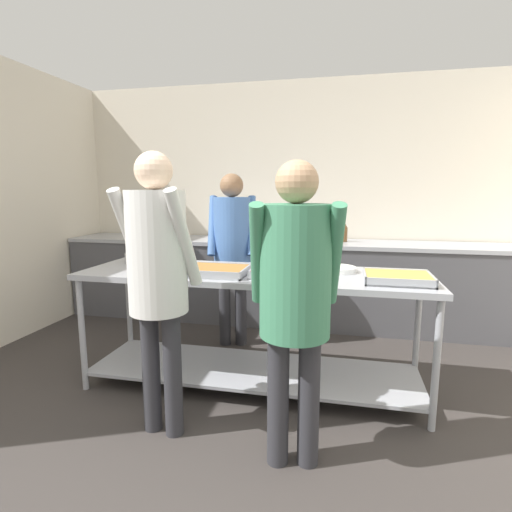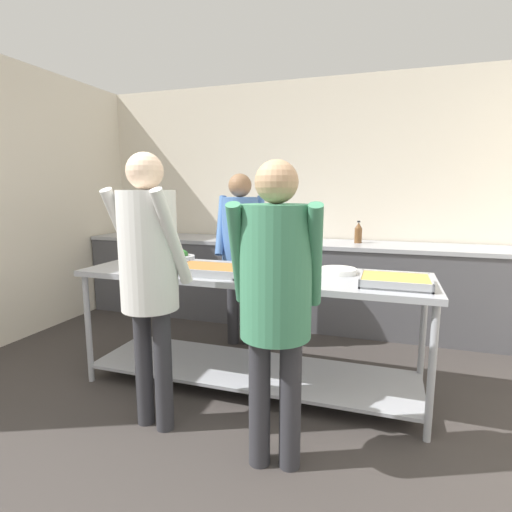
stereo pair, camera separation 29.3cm
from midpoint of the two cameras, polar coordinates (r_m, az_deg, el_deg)
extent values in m
cube|color=beige|center=(4.65, 9.13, 7.77)|extent=(5.08, 0.06, 2.65)
cube|color=beige|center=(4.35, -30.41, 6.52)|extent=(0.06, 3.54, 2.65)
cube|color=#4C4C51|center=(4.40, 8.06, -4.01)|extent=(4.92, 0.62, 0.86)
cube|color=#9EA0A8|center=(4.32, 8.19, 1.83)|extent=(4.92, 0.65, 0.04)
cube|color=black|center=(4.51, -1.05, 2.33)|extent=(0.42, 0.43, 0.02)
cube|color=#9EA0A8|center=(2.86, 2.31, -2.71)|extent=(2.48, 0.74, 0.04)
cube|color=#9EA0A8|center=(3.09, 2.22, -15.98)|extent=(2.40, 0.66, 0.02)
cylinder|color=#9EA0A8|center=(3.24, -20.45, -9.81)|extent=(0.04, 0.04, 0.83)
cylinder|color=#9EA0A8|center=(2.61, 26.89, -14.90)|extent=(0.04, 0.04, 0.83)
cylinder|color=#9EA0A8|center=(3.73, -14.25, -6.96)|extent=(0.04, 0.04, 0.83)
cylinder|color=#9EA0A8|center=(3.21, 25.21, -10.29)|extent=(0.04, 0.04, 0.83)
cylinder|color=#9EA0A8|center=(3.42, -12.89, 0.03)|extent=(0.24, 0.24, 0.07)
cylinder|color=brown|center=(3.41, -12.91, 0.55)|extent=(0.21, 0.21, 0.01)
cylinder|color=black|center=(3.32, -10.10, 0.33)|extent=(0.14, 0.02, 0.02)
cylinder|color=#B2B2B7|center=(3.23, -8.11, -0.49)|extent=(0.22, 0.22, 0.06)
sphere|color=#2D702D|center=(3.22, -7.71, 0.23)|extent=(0.07, 0.07, 0.07)
sphere|color=#2D702D|center=(3.27, -8.02, 0.36)|extent=(0.07, 0.07, 0.07)
sphere|color=#2D702D|center=(3.20, -8.78, 0.16)|extent=(0.07, 0.07, 0.07)
cube|color=#9EA0A8|center=(2.81, -3.64, -2.39)|extent=(0.50, 0.34, 0.01)
cube|color=#9E6B33|center=(2.80, -3.64, -1.89)|extent=(0.47, 0.31, 0.04)
cube|color=#9EA0A8|center=(2.66, -4.94, -2.61)|extent=(0.50, 0.01, 0.05)
cube|color=#9EA0A8|center=(2.95, -2.47, -1.38)|extent=(0.50, 0.01, 0.05)
cube|color=#9EA0A8|center=(2.90, -8.10, -1.65)|extent=(0.01, 0.34, 0.05)
cube|color=#9EA0A8|center=(2.72, 1.11, -2.28)|extent=(0.01, 0.34, 0.05)
cube|color=#9EA0A8|center=(2.70, 6.22, -2.93)|extent=(0.40, 0.30, 0.01)
cube|color=#B23D2D|center=(2.69, 6.23, -2.40)|extent=(0.38, 0.27, 0.04)
cube|color=#9EA0A8|center=(2.55, 5.55, -3.11)|extent=(0.40, 0.01, 0.05)
cube|color=#9EA0A8|center=(2.83, 6.84, -1.91)|extent=(0.40, 0.01, 0.05)
cube|color=#9EA0A8|center=(2.74, 2.23, -2.23)|extent=(0.01, 0.30, 0.05)
cube|color=#9EA0A8|center=(2.66, 10.35, -2.72)|extent=(0.01, 0.30, 0.05)
cylinder|color=white|center=(2.89, 14.48, -2.32)|extent=(0.27, 0.27, 0.01)
cylinder|color=white|center=(2.89, 14.49, -2.09)|extent=(0.26, 0.26, 0.01)
cylinder|color=white|center=(2.89, 14.50, -1.85)|extent=(0.26, 0.26, 0.01)
cube|color=#9EA0A8|center=(2.65, 22.27, -3.80)|extent=(0.42, 0.33, 0.01)
cube|color=gold|center=(2.64, 22.30, -3.26)|extent=(0.39, 0.31, 0.04)
cube|color=#9EA0A8|center=(2.49, 22.54, -4.12)|extent=(0.42, 0.01, 0.05)
cube|color=#9EA0A8|center=(2.80, 22.08, -2.65)|extent=(0.42, 0.01, 0.05)
cube|color=#9EA0A8|center=(2.64, 17.90, -3.13)|extent=(0.01, 0.33, 0.05)
cube|color=#9EA0A8|center=(2.67, 26.64, -3.54)|extent=(0.01, 0.33, 0.05)
cylinder|color=#2D2D33|center=(2.22, 4.54, -19.97)|extent=(0.11, 0.11, 0.72)
cylinder|color=#2D2D33|center=(2.21, 8.94, -20.11)|extent=(0.11, 0.11, 0.72)
cylinder|color=#3D7F5B|center=(1.97, 1.69, 0.07)|extent=(0.12, 0.31, 0.54)
cylinder|color=#3D7F5B|center=(1.96, 12.68, -0.20)|extent=(0.12, 0.31, 0.54)
cylinder|color=#3D7F5B|center=(1.97, 7.12, -2.30)|extent=(0.36, 0.36, 0.66)
sphere|color=tan|center=(1.93, 7.38, 10.48)|extent=(0.21, 0.21, 0.21)
cylinder|color=#2D2D33|center=(2.60, -12.55, -15.12)|extent=(0.11, 0.11, 0.75)
cylinder|color=#2D2D33|center=(2.51, -9.77, -15.90)|extent=(0.11, 0.11, 0.75)
cylinder|color=silver|center=(2.45, -15.09, 2.87)|extent=(0.11, 0.32, 0.56)
cylinder|color=silver|center=(2.23, -8.21, 2.50)|extent=(0.11, 0.32, 0.56)
cylinder|color=silver|center=(2.35, -11.74, 0.72)|extent=(0.33, 0.33, 0.69)
sphere|color=beige|center=(2.32, -12.12, 11.80)|extent=(0.21, 0.21, 0.21)
cylinder|color=#2D2D33|center=(3.77, 1.18, -7.34)|extent=(0.11, 0.11, 0.72)
cylinder|color=#2D2D33|center=(3.79, -1.11, -7.26)|extent=(0.11, 0.11, 0.72)
cylinder|color=#4770B2|center=(3.62, 2.84, 4.36)|extent=(0.13, 0.31, 0.54)
cylinder|color=#4770B2|center=(3.66, -2.74, 4.42)|extent=(0.13, 0.31, 0.54)
cylinder|color=#4770B2|center=(3.64, 0.03, 3.17)|extent=(0.34, 0.34, 0.66)
sphere|color=#8C6647|center=(3.62, 0.03, 10.06)|extent=(0.21, 0.21, 0.21)
cylinder|color=brown|center=(4.30, 16.31, 2.81)|extent=(0.08, 0.08, 0.15)
cone|color=brown|center=(4.29, 16.37, 4.23)|extent=(0.07, 0.07, 0.06)
cylinder|color=black|center=(4.29, 16.39, 4.73)|extent=(0.03, 0.03, 0.02)
camera|label=1|loc=(0.15, -87.14, 0.47)|focal=28.00mm
camera|label=2|loc=(0.15, 92.86, -0.47)|focal=28.00mm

